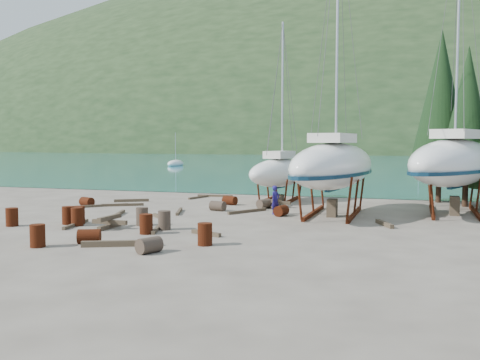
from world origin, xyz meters
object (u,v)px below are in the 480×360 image
(small_sailboat_shore, at_px, (281,172))
(worker, at_px, (275,200))
(large_sailboat_near, at_px, (334,165))
(large_sailboat_far, at_px, (455,162))

(small_sailboat_shore, height_order, worker, small_sailboat_shore)
(small_sailboat_shore, bearing_deg, large_sailboat_near, -40.35)
(small_sailboat_shore, distance_m, worker, 6.99)
(large_sailboat_far, distance_m, small_sailboat_shore, 11.47)
(large_sailboat_far, height_order, worker, large_sailboat_far)
(small_sailboat_shore, relative_size, worker, 7.56)
(small_sailboat_shore, bearing_deg, worker, -65.13)
(large_sailboat_near, distance_m, small_sailboat_shore, 7.72)
(large_sailboat_near, relative_size, worker, 10.67)
(large_sailboat_near, distance_m, large_sailboat_far, 6.94)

